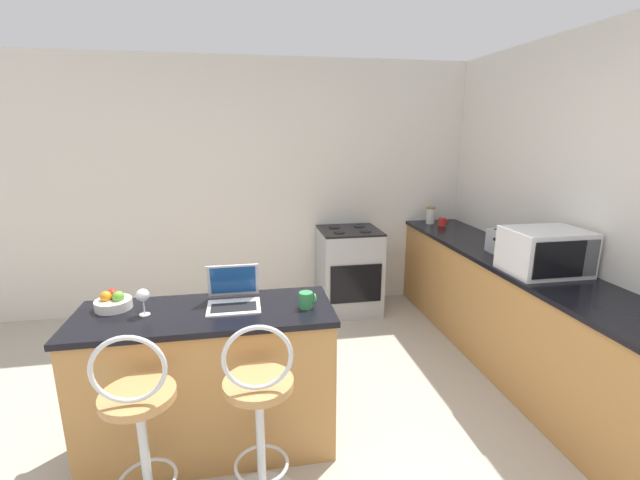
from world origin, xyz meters
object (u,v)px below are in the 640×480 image
stove_range (349,271)px  mug_green (307,300)px  microwave (545,251)px  bar_stool_near (142,436)px  laptop (234,295)px  toaster (507,243)px  bar_stool_far (260,422)px  fruit_bowl (113,302)px  storage_jar (430,215)px  wine_glass_tall (143,296)px  mug_red (442,222)px

stove_range → mug_green: 2.11m
microwave → stove_range: microwave is taller
bar_stool_near → laptop: (0.43, 0.58, 0.45)m
toaster → laptop: bearing=-163.2°
bar_stool_near → bar_stool_far: 0.55m
fruit_bowl → storage_jar: size_ratio=1.09×
bar_stool_near → stove_range: (1.59, 2.37, -0.06)m
bar_stool_far → mug_green: 0.70m
wine_glass_tall → microwave: bearing=5.6°
bar_stool_near → bar_stool_far: same height
bar_stool_far → bar_stool_near: bearing=180.0°
bar_stool_near → wine_glass_tall: bearing=95.7°
fruit_bowl → storage_jar: 3.34m
bar_stool_far → stove_range: (1.04, 2.37, -0.06)m
storage_jar → bar_stool_near: bearing=-135.4°
mug_green → fruit_bowl: size_ratio=0.48×
microwave → mug_red: 1.59m
bar_stool_far → wine_glass_tall: 0.93m
bar_stool_far → toaster: toaster is taller
laptop → microwave: 2.19m
mug_red → storage_jar: size_ratio=0.51×
microwave → mug_red: microwave is taller
wine_glass_tall → fruit_bowl: bearing=147.1°
bar_stool_near → microwave: bearing=16.4°
microwave → storage_jar: size_ratio=2.90×
bar_stool_far → stove_range: bar_stool_far is taller
laptop → mug_green: 0.43m
bar_stool_near → fruit_bowl: bar_stool_near is taller
fruit_bowl → microwave: bearing=2.7°
wine_glass_tall → fruit_bowl: size_ratio=0.76×
microwave → mug_red: size_ratio=5.68×
toaster → bar_stool_near: bearing=-154.8°
toaster → fruit_bowl: (-2.87, -0.60, -0.06)m
stove_range → mug_red: mug_red is taller
laptop → stove_range: laptop is taller
wine_glass_tall → mug_red: 3.24m
toaster → mug_red: size_ratio=3.33×
stove_range → laptop: bearing=-122.8°
bar_stool_near → wine_glass_tall: bar_stool_near is taller
stove_range → storage_jar: storage_jar is taller
bar_stool_far → fruit_bowl: 1.10m
fruit_bowl → toaster: bearing=11.9°
microwave → mug_green: 1.80m
microwave → toaster: size_ratio=1.71×
bar_stool_near → stove_range: 2.85m
microwave → toaster: bearing=88.4°
toaster → storage_jar: toaster is taller
bar_stool_near → toaster: bearing=25.2°
laptop → stove_range: 2.19m
stove_range → fruit_bowl: 2.57m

